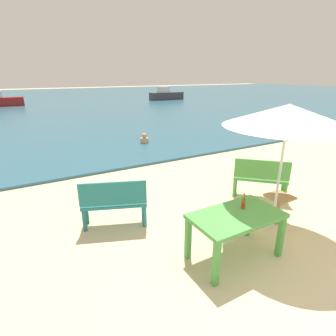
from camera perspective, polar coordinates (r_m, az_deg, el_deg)
name	(u,v)px	position (r m, az deg, el deg)	size (l,w,h in m)	color
ground_plane	(277,252)	(4.92, 22.17, -16.25)	(120.00, 120.00, 0.00)	beige
sea_water	(48,100)	(32.60, -24.13, 13.03)	(120.00, 50.00, 0.08)	#2D6075
picnic_table_green	(236,221)	(4.26, 14.32, -10.81)	(1.40, 0.80, 0.76)	#4C9E47
beer_bottle_amber	(243,203)	(4.36, 15.79, -7.22)	(0.07, 0.07, 0.26)	brown
patio_umbrella	(288,116)	(4.81, 24.27, 10.15)	(2.10, 2.10, 2.30)	silver
side_table_wood	(279,204)	(5.68, 22.54, -7.20)	(0.44, 0.44, 0.54)	#9E7A51
bench_teal_center	(114,201)	(5.06, -11.47, -6.89)	(1.25, 0.77, 0.95)	#237275
bench_green_left	(261,176)	(6.48, 19.16, -1.65)	(1.11, 1.09, 0.95)	#4C9E47
swimmer_person	(144,139)	(11.04, -5.06, 6.19)	(0.34, 0.34, 0.41)	tan
boat_sailboat	(166,95)	(30.29, -0.40, 15.30)	(3.77, 1.03, 1.37)	#38383F
boat_barge	(0,101)	(28.06, -32.26, 12.04)	(3.62, 0.99, 1.32)	maroon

